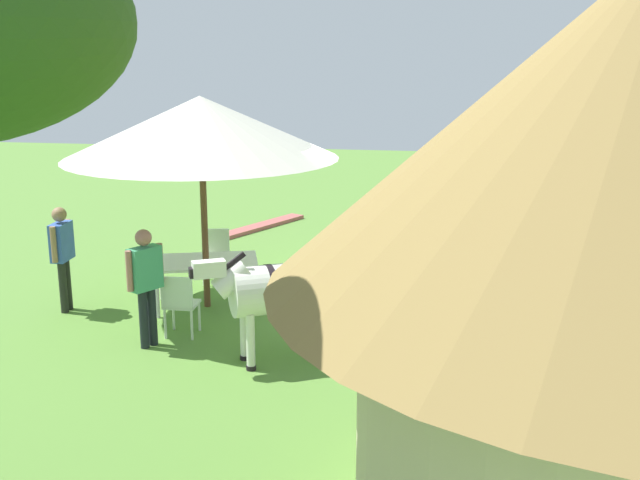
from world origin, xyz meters
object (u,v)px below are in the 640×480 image
Objects in this scene: zebra_by_umbrella at (285,289)px; zebra_toward_hut at (598,232)px; guest_behind_table at (146,277)px; guest_beside_umbrella at (62,249)px; shade_umbrella at (201,127)px; patio_dining_table at (206,265)px; striped_lounge_chair at (391,269)px; zebra_nearest_camera at (637,286)px; patio_chair_east_end at (180,301)px; standing_watcher at (517,208)px; patio_chair_west_end at (216,252)px.

zebra_toward_hut is at bearing -79.88° from zebra_by_umbrella.
guest_beside_umbrella is at bearing -92.15° from guest_behind_table.
shade_umbrella is 2.50m from guest_behind_table.
patio_dining_table is (0.00, 0.00, -2.11)m from shade_umbrella.
zebra_by_umbrella reaches higher than striped_lounge_chair.
shade_umbrella reaches higher than zebra_nearest_camera.
guest_beside_umbrella is at bearing -5.35° from zebra_toward_hut.
striped_lounge_chair is (-2.73, -1.64, -0.42)m from patio_dining_table.
guest_beside_umbrella reaches higher than patio_chair_east_end.
standing_watcher is 6.24m from zebra_by_umbrella.
striped_lounge_chair is (-2.70, -2.96, -0.27)m from patio_chair_east_end.
patio_chair_east_end is 0.68m from guest_behind_table.
zebra_toward_hut is at bearing 172.23° from patio_chair_west_end.
zebra_nearest_camera is at bearing 147.69° from patio_chair_west_end.
guest_behind_table is 7.32m from standing_watcher.
zebra_nearest_camera reaches higher than patio_chair_west_end.
standing_watcher is at bearing -145.01° from shade_umbrella.
zebra_by_umbrella is 0.94× the size of zebra_toward_hut.
zebra_nearest_camera is (-6.01, 1.21, -1.76)m from shade_umbrella.
zebra_by_umbrella is (1.09, 3.50, 0.71)m from striped_lounge_chair.
standing_watcher is at bearing -145.01° from patio_dining_table.
patio_dining_table is 1.11× the size of guest_beside_umbrella.
patio_chair_west_end is 3.05m from guest_behind_table.
patio_chair_east_end is 6.00m from zebra_nearest_camera.
guest_beside_umbrella reaches higher than zebra_toward_hut.
shade_umbrella is 2.40× the size of standing_watcher.
shade_umbrella reaches higher than guest_beside_umbrella.
guest_behind_table is 1.70× the size of striped_lounge_chair.
patio_chair_east_end is 0.94× the size of striped_lounge_chair.
striped_lounge_chair is (-2.97, -0.34, -0.27)m from patio_chair_west_end.
guest_beside_umbrella is 0.72× the size of zebra_nearest_camera.
striped_lounge_chair is at bearing 125.24° from zebra_nearest_camera.
shade_umbrella is 2.09× the size of zebra_by_umbrella.
guest_behind_table is at bearing 81.04° from shade_umbrella.
guest_beside_umbrella is at bearing 42.60° from zebra_by_umbrella.
patio_dining_table is at bearing 0.00° from shade_umbrella.
standing_watcher is (-5.19, -5.16, 0.04)m from guest_behind_table.
guest_behind_table reaches higher than patio_dining_table.
shade_umbrella reaches higher than patio_chair_east_end.
patio_chair_east_end is 4.01m from striped_lounge_chair.
patio_chair_west_end is at bearing -79.57° from patio_dining_table.
guest_behind_table reaches higher than zebra_toward_hut.
guest_behind_table is at bearing 81.04° from patio_dining_table.
shade_umbrella is 2.61m from patio_chair_west_end.
zebra_toward_hut is (-6.27, -0.29, 0.52)m from patio_chair_west_end.
patio_chair_east_end is 6.84m from standing_watcher.
zebra_by_umbrella is (-3.70, 1.30, -0.02)m from guest_beside_umbrella.
zebra_nearest_camera is (-3.28, 2.85, 0.77)m from striped_lounge_chair.
striped_lounge_chair is at bearing 168.96° from guest_behind_table.
striped_lounge_chair is 4.41m from zebra_nearest_camera.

